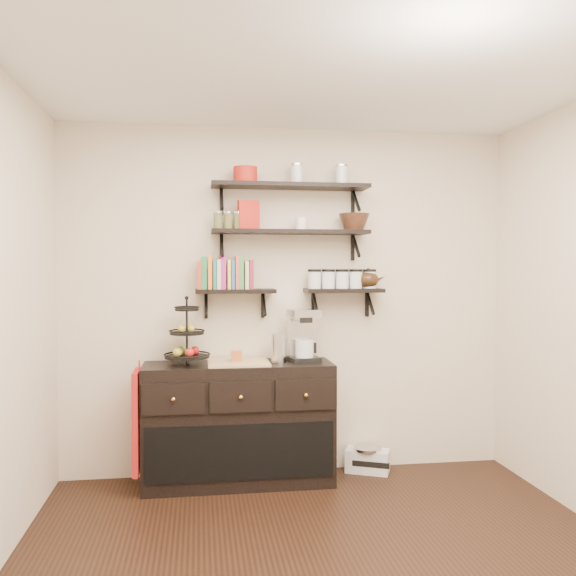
{
  "coord_description": "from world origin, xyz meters",
  "views": [
    {
      "loc": [
        -0.69,
        -2.99,
        1.62
      ],
      "look_at": [
        -0.09,
        1.15,
        1.47
      ],
      "focal_mm": 38.0,
      "sensor_mm": 36.0,
      "label": 1
    }
  ],
  "objects": [
    {
      "name": "teapot",
      "position": [
        0.62,
        1.63,
        1.53
      ],
      "size": [
        0.23,
        0.19,
        0.16
      ],
      "primitive_type": null,
      "rotation": [
        0.0,
        0.0,
        -0.13
      ],
      "color": "#311E0E",
      "rests_on": "shelf_low_right"
    },
    {
      "name": "recipe_box",
      "position": [
        -0.32,
        1.61,
        2.01
      ],
      "size": [
        0.17,
        0.09,
        0.22
      ],
      "primitive_type": "cube",
      "rotation": [
        0.0,
        0.0,
        0.19
      ],
      "color": "#AD1D13",
      "rests_on": "shelf_mid"
    },
    {
      "name": "ramekins",
      "position": [
        0.08,
        1.61,
        1.95
      ],
      "size": [
        0.09,
        0.09,
        0.1
      ],
      "primitive_type": "cylinder",
      "color": "white",
      "rests_on": "shelf_mid"
    },
    {
      "name": "shelf_low_left",
      "position": [
        -0.42,
        1.63,
        1.43
      ],
      "size": [
        0.6,
        0.25,
        0.23
      ],
      "color": "black",
      "rests_on": "back_wall"
    },
    {
      "name": "red_pot",
      "position": [
        -0.34,
        1.61,
        2.31
      ],
      "size": [
        0.18,
        0.18,
        0.12
      ],
      "primitive_type": "cylinder",
      "color": "#AD1D13",
      "rests_on": "shelf_top"
    },
    {
      "name": "radio",
      "position": [
        0.61,
        1.61,
        0.1
      ],
      "size": [
        0.37,
        0.3,
        0.2
      ],
      "rotation": [
        0.0,
        0.0,
        -0.43
      ],
      "color": "silver",
      "rests_on": "floor"
    },
    {
      "name": "cookbooks",
      "position": [
        -0.47,
        1.63,
        1.57
      ],
      "size": [
        0.43,
        0.15,
        0.26
      ],
      "color": "#BC411E",
      "rests_on": "shelf_low_left"
    },
    {
      "name": "candle",
      "position": [
        -0.42,
        1.51,
        0.96
      ],
      "size": [
        0.08,
        0.08,
        0.08
      ],
      "primitive_type": "cube",
      "color": "#A45426",
      "rests_on": "sideboard"
    },
    {
      "name": "ceiling",
      "position": [
        0.0,
        0.0,
        2.7
      ],
      "size": [
        3.5,
        3.5,
        0.02
      ],
      "primitive_type": "cube",
      "color": "white",
      "rests_on": "back_wall"
    },
    {
      "name": "coffee_maker",
      "position": [
        0.09,
        1.54,
        1.09
      ],
      "size": [
        0.25,
        0.24,
        0.4
      ],
      "rotation": [
        0.0,
        0.0,
        0.18
      ],
      "color": "black",
      "rests_on": "sideboard"
    },
    {
      "name": "sideboard",
      "position": [
        -0.41,
        1.51,
        0.45
      ],
      "size": [
        1.4,
        0.5,
        0.92
      ],
      "color": "black",
      "rests_on": "floor"
    },
    {
      "name": "shelf_mid",
      "position": [
        0.0,
        1.62,
        1.88
      ],
      "size": [
        1.2,
        0.27,
        0.23
      ],
      "color": "black",
      "rests_on": "back_wall"
    },
    {
      "name": "fruit_stand",
      "position": [
        -0.78,
        1.52,
        1.07
      ],
      "size": [
        0.33,
        0.33,
        0.48
      ],
      "rotation": [
        0.0,
        0.0,
        -0.16
      ],
      "color": "black",
      "rests_on": "sideboard"
    },
    {
      "name": "glass_canisters",
      "position": [
        0.41,
        1.63,
        1.51
      ],
      "size": [
        0.54,
        0.1,
        0.13
      ],
      "color": "silver",
      "rests_on": "shelf_low_right"
    },
    {
      "name": "shelf_low_right",
      "position": [
        0.42,
        1.63,
        1.43
      ],
      "size": [
        0.6,
        0.25,
        0.23
      ],
      "color": "black",
      "rests_on": "back_wall"
    },
    {
      "name": "thermal_carafe",
      "position": [
        -0.11,
        1.49,
        1.01
      ],
      "size": [
        0.11,
        0.11,
        0.22
      ],
      "primitive_type": "cylinder",
      "color": "silver",
      "rests_on": "sideboard"
    },
    {
      "name": "shelf_top",
      "position": [
        0.0,
        1.62,
        2.23
      ],
      "size": [
        1.2,
        0.27,
        0.23
      ],
      "color": "black",
      "rests_on": "back_wall"
    },
    {
      "name": "walnut_bowl",
      "position": [
        0.5,
        1.61,
        1.96
      ],
      "size": [
        0.24,
        0.24,
        0.13
      ],
      "primitive_type": null,
      "color": "black",
      "rests_on": "shelf_mid"
    },
    {
      "name": "apron",
      "position": [
        -1.14,
        1.41,
        0.52
      ],
      "size": [
        0.04,
        0.31,
        0.73
      ],
      "primitive_type": "cube",
      "color": "maroon",
      "rests_on": "sideboard"
    },
    {
      "name": "back_wall",
      "position": [
        0.0,
        1.75,
        1.35
      ],
      "size": [
        3.5,
        0.02,
        2.7
      ],
      "primitive_type": "cube",
      "color": "beige",
      "rests_on": "ground"
    }
  ]
}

